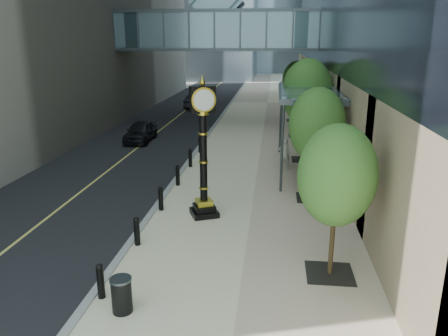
{
  "coord_description": "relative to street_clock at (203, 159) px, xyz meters",
  "views": [
    {
      "loc": [
        1.79,
        -8.93,
        6.79
      ],
      "look_at": [
        -0.06,
        7.09,
        2.04
      ],
      "focal_mm": 35.0,
      "sensor_mm": 36.0,
      "label": 1
    }
  ],
  "objects": [
    {
      "name": "car_far",
      "position": [
        -5.22,
        28.23,
        -1.62
      ],
      "size": [
        2.12,
        4.61,
        1.47
      ],
      "primitive_type": "imported",
      "rotation": [
        0.0,
        0.0,
        3.01
      ],
      "color": "black",
      "rests_on": "road"
    },
    {
      "name": "skywalk",
      "position": [
        -2.15,
        20.95,
        5.34
      ],
      "size": [
        17.0,
        4.2,
        5.8
      ],
      "color": "#486B73",
      "rests_on": "ground"
    },
    {
      "name": "bollard_row",
      "position": [
        -1.85,
        1.95,
        -1.86
      ],
      "size": [
        0.2,
        16.2,
        0.9
      ],
      "color": "black",
      "rests_on": "sidewalk"
    },
    {
      "name": "car_near",
      "position": [
        -6.49,
        12.77,
        -1.66
      ],
      "size": [
        1.7,
        4.09,
        1.38
      ],
      "primitive_type": "imported",
      "rotation": [
        0.0,
        0.0,
        0.02
      ],
      "color": "black",
      "rests_on": "road"
    },
    {
      "name": "sidewalk",
      "position": [
        1.85,
        32.95,
        -2.34
      ],
      "size": [
        8.0,
        180.0,
        0.06
      ],
      "primitive_type": "cube",
      "color": "beige",
      "rests_on": "ground"
    },
    {
      "name": "street_clock",
      "position": [
        0.0,
        0.0,
        0.0
      ],
      "size": [
        1.32,
        1.32,
        5.33
      ],
      "rotation": [
        0.0,
        0.0,
        0.42
      ],
      "color": "black",
      "rests_on": "sidewalk"
    },
    {
      "name": "entrance_canopy",
      "position": [
        4.33,
        6.95,
        1.82
      ],
      "size": [
        3.0,
        8.0,
        4.38
      ],
      "color": "#383F44",
      "rests_on": "ground"
    },
    {
      "name": "pedestrian",
      "position": [
        3.25,
        6.72,
        -1.43
      ],
      "size": [
        0.72,
        0.56,
        1.77
      ],
      "primitive_type": "imported",
      "rotation": [
        0.0,
        0.0,
        3.37
      ],
      "color": "#B0ABA1",
      "rests_on": "sidewalk"
    },
    {
      "name": "road",
      "position": [
        -6.15,
        32.95,
        -2.36
      ],
      "size": [
        8.0,
        180.0,
        0.02
      ],
      "primitive_type": "cube",
      "color": "black",
      "rests_on": "ground"
    },
    {
      "name": "trash_bin",
      "position": [
        -1.07,
        -6.6,
        -1.86
      ],
      "size": [
        0.67,
        0.67,
        0.9
      ],
      "primitive_type": "cylinder",
      "rotation": [
        0.0,
        0.0,
        0.36
      ],
      "color": "black",
      "rests_on": "sidewalk"
    },
    {
      "name": "ground",
      "position": [
        0.85,
        -7.05,
        -2.37
      ],
      "size": [
        320.0,
        320.0,
        0.0
      ],
      "primitive_type": "plane",
      "color": "gray",
      "rests_on": "ground"
    },
    {
      "name": "curb",
      "position": [
        -2.15,
        32.95,
        -2.34
      ],
      "size": [
        0.25,
        180.0,
        0.07
      ],
      "primitive_type": "cube",
      "color": "gray",
      "rests_on": "ground"
    },
    {
      "name": "street_trees",
      "position": [
        4.45,
        9.84,
        1.19
      ],
      "size": [
        2.81,
        28.34,
        5.78
      ],
      "color": "black",
      "rests_on": "sidewalk"
    }
  ]
}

